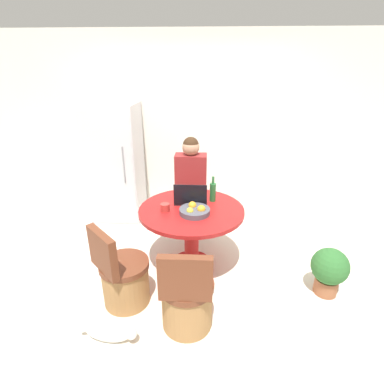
{
  "coord_description": "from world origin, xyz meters",
  "views": [
    {
      "loc": [
        0.08,
        -2.74,
        2.14
      ],
      "look_at": [
        -0.08,
        0.21,
        0.88
      ],
      "focal_mm": 28.0,
      "sensor_mm": 36.0,
      "label": 1
    }
  ],
  "objects_px": {
    "dining_table": "(192,224)",
    "fruit_bowl": "(195,211)",
    "refrigerator": "(116,163)",
    "bottle": "(213,192)",
    "laptop": "(191,199)",
    "chair_near_camera": "(187,301)",
    "cat": "(109,333)",
    "potted_plant": "(329,269)",
    "person_seated": "(191,182)",
    "chair_near_left_corner": "(123,278)"
  },
  "relations": [
    {
      "from": "bottle",
      "to": "potted_plant",
      "type": "distance_m",
      "value": 1.41
    },
    {
      "from": "refrigerator",
      "to": "potted_plant",
      "type": "bearing_deg",
      "value": -31.79
    },
    {
      "from": "chair_near_left_corner",
      "to": "potted_plant",
      "type": "height_order",
      "value": "chair_near_left_corner"
    },
    {
      "from": "chair_near_left_corner",
      "to": "person_seated",
      "type": "height_order",
      "value": "person_seated"
    },
    {
      "from": "dining_table",
      "to": "potted_plant",
      "type": "height_order",
      "value": "dining_table"
    },
    {
      "from": "dining_table",
      "to": "bottle",
      "type": "xyz_separation_m",
      "value": [
        0.23,
        0.21,
        0.3
      ]
    },
    {
      "from": "refrigerator",
      "to": "person_seated",
      "type": "xyz_separation_m",
      "value": [
        1.11,
        -0.42,
        -0.1
      ]
    },
    {
      "from": "fruit_bowl",
      "to": "potted_plant",
      "type": "bearing_deg",
      "value": -10.96
    },
    {
      "from": "dining_table",
      "to": "person_seated",
      "type": "relative_size",
      "value": 0.84
    },
    {
      "from": "fruit_bowl",
      "to": "chair_near_left_corner",
      "type": "bearing_deg",
      "value": -142.96
    },
    {
      "from": "dining_table",
      "to": "laptop",
      "type": "bearing_deg",
      "value": 96.58
    },
    {
      "from": "refrigerator",
      "to": "laptop",
      "type": "height_order",
      "value": "refrigerator"
    },
    {
      "from": "laptop",
      "to": "potted_plant",
      "type": "distance_m",
      "value": 1.57
    },
    {
      "from": "refrigerator",
      "to": "person_seated",
      "type": "bearing_deg",
      "value": -20.63
    },
    {
      "from": "bottle",
      "to": "cat",
      "type": "bearing_deg",
      "value": -123.92
    },
    {
      "from": "refrigerator",
      "to": "cat",
      "type": "bearing_deg",
      "value": -76.8
    },
    {
      "from": "cat",
      "to": "laptop",
      "type": "bearing_deg",
      "value": 69.7
    },
    {
      "from": "chair_near_camera",
      "to": "dining_table",
      "type": "bearing_deg",
      "value": -90.0
    },
    {
      "from": "fruit_bowl",
      "to": "bottle",
      "type": "distance_m",
      "value": 0.38
    },
    {
      "from": "cat",
      "to": "potted_plant",
      "type": "distance_m",
      "value": 2.13
    },
    {
      "from": "laptop",
      "to": "chair_near_camera",
      "type": "bearing_deg",
      "value": 91.34
    },
    {
      "from": "bottle",
      "to": "dining_table",
      "type": "bearing_deg",
      "value": -136.79
    },
    {
      "from": "chair_near_left_corner",
      "to": "cat",
      "type": "bearing_deg",
      "value": 133.48
    },
    {
      "from": "laptop",
      "to": "bottle",
      "type": "distance_m",
      "value": 0.26
    },
    {
      "from": "chair_near_camera",
      "to": "refrigerator",
      "type": "bearing_deg",
      "value": -61.0
    },
    {
      "from": "laptop",
      "to": "fruit_bowl",
      "type": "relative_size",
      "value": 1.13
    },
    {
      "from": "dining_table",
      "to": "cat",
      "type": "height_order",
      "value": "dining_table"
    },
    {
      "from": "laptop",
      "to": "cat",
      "type": "xyz_separation_m",
      "value": [
        -0.61,
        -1.21,
        -0.7
      ]
    },
    {
      "from": "chair_near_camera",
      "to": "potted_plant",
      "type": "distance_m",
      "value": 1.46
    },
    {
      "from": "refrigerator",
      "to": "bottle",
      "type": "xyz_separation_m",
      "value": [
        1.38,
        -0.99,
        0.01
      ]
    },
    {
      "from": "chair_near_camera",
      "to": "person_seated",
      "type": "distance_m",
      "value": 1.71
    },
    {
      "from": "cat",
      "to": "dining_table",
      "type": "bearing_deg",
      "value": 65.89
    },
    {
      "from": "refrigerator",
      "to": "laptop",
      "type": "xyz_separation_m",
      "value": [
        1.14,
        -1.05,
        -0.05
      ]
    },
    {
      "from": "refrigerator",
      "to": "fruit_bowl",
      "type": "relative_size",
      "value": 5.31
    },
    {
      "from": "dining_table",
      "to": "fruit_bowl",
      "type": "xyz_separation_m",
      "value": [
        0.04,
        -0.11,
        0.22
      ]
    },
    {
      "from": "refrigerator",
      "to": "cat",
      "type": "relative_size",
      "value": 3.27
    },
    {
      "from": "potted_plant",
      "to": "bottle",
      "type": "bearing_deg",
      "value": 153.15
    },
    {
      "from": "cat",
      "to": "bottle",
      "type": "bearing_deg",
      "value": 62.68
    },
    {
      "from": "fruit_bowl",
      "to": "bottle",
      "type": "bearing_deg",
      "value": 60.25
    },
    {
      "from": "chair_near_left_corner",
      "to": "fruit_bowl",
      "type": "bearing_deg",
      "value": -97.62
    },
    {
      "from": "refrigerator",
      "to": "potted_plant",
      "type": "xyz_separation_m",
      "value": [
        2.54,
        -1.58,
        -0.55
      ]
    },
    {
      "from": "bottle",
      "to": "potted_plant",
      "type": "bearing_deg",
      "value": -26.85
    },
    {
      "from": "refrigerator",
      "to": "laptop",
      "type": "relative_size",
      "value": 4.7
    },
    {
      "from": "person_seated",
      "to": "bottle",
      "type": "relative_size",
      "value": 4.63
    },
    {
      "from": "dining_table",
      "to": "cat",
      "type": "relative_size",
      "value": 2.2
    },
    {
      "from": "chair_near_camera",
      "to": "potted_plant",
      "type": "height_order",
      "value": "chair_near_camera"
    },
    {
      "from": "dining_table",
      "to": "chair_near_left_corner",
      "type": "distance_m",
      "value": 0.9
    },
    {
      "from": "person_seated",
      "to": "potted_plant",
      "type": "distance_m",
      "value": 1.89
    },
    {
      "from": "refrigerator",
      "to": "bottle",
      "type": "height_order",
      "value": "refrigerator"
    },
    {
      "from": "dining_table",
      "to": "fruit_bowl",
      "type": "height_order",
      "value": "fruit_bowl"
    }
  ]
}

